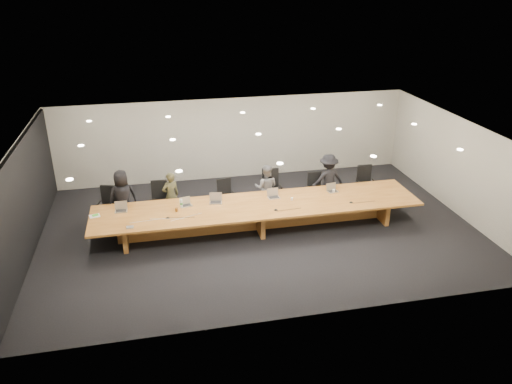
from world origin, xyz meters
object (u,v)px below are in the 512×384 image
water_bottle (181,204)px  av_box (130,227)px  chair_mid_right (271,189)px  person_d (328,179)px  amber_mug (177,210)px  conference_table (258,212)px  laptop_c (216,198)px  mic_center (276,210)px  paper_cup_near (292,199)px  mic_right (351,202)px  chair_right (316,189)px  chair_far_right (366,183)px  paper_cup_far (334,191)px  chair_mid_left (226,196)px  laptop_d (274,194)px  person_b (171,196)px  person_a (123,198)px  laptop_e (333,188)px  mic_left (168,218)px  laptop_b (186,202)px  chair_far_left (108,206)px  chair_left (160,200)px  laptop_a (121,207)px  person_c (266,188)px

water_bottle → av_box: 1.63m
chair_mid_right → person_d: (1.77, -0.08, 0.20)m
chair_mid_right → amber_mug: (-2.91, -1.25, 0.20)m
conference_table → laptop_c: 1.24m
chair_mid_right → mic_center: chair_mid_right is taller
paper_cup_near → mic_right: 1.64m
chair_right → amber_mug: size_ratio=10.16×
chair_far_right → paper_cup_far: 1.72m
chair_mid_left → chair_mid_right: 1.38m
av_box → laptop_d: bearing=13.4°
person_b → chair_mid_right: bearing=161.2°
person_a → mic_right: person_a is taller
laptop_c → laptop_e: (3.44, 0.05, -0.02)m
laptop_e → mic_left: 4.85m
conference_table → laptop_b: 2.00m
person_a → chair_far_left: bearing=-28.8°
laptop_c → mic_left: size_ratio=3.31×
conference_table → chair_right: 2.39m
chair_mid_left → chair_mid_right: (1.38, 0.00, 0.09)m
chair_mid_left → laptop_e: bearing=-26.3°
chair_mid_right → mic_left: 3.56m
conference_table → person_b: 2.62m
chair_far_left → chair_far_right: bearing=14.8°
chair_mid_right → chair_right: bearing=0.2°
person_b → water_bottle: (0.24, -0.94, 0.16)m
chair_left → laptop_c: bearing=-29.6°
person_b → laptop_a: person_b is taller
conference_table → mic_center: mic_center is taller
laptop_d → paper_cup_near: (0.46, -0.26, -0.09)m
av_box → mic_left: same height
chair_left → mic_center: size_ratio=10.15×
laptop_a → amber_mug: bearing=-10.3°
conference_table → person_d: person_d is taller
person_a → mic_right: (6.20, -1.54, -0.05)m
conference_table → laptop_c: (-1.13, 0.36, 0.36)m
chair_mid_left → laptop_c: same height
chair_right → paper_cup_near: (-1.09, -1.10, 0.27)m
chair_far_right → paper_cup_far: size_ratio=12.12×
laptop_b → water_bottle: 0.16m
laptop_a → water_bottle: size_ratio=1.39×
paper_cup_far → chair_mid_right: bearing=149.6°
chair_right → mic_left: size_ratio=10.05×
person_c → av_box: (-3.93, -1.80, 0.04)m
laptop_e → mic_left: size_ratio=2.93×
chair_far_left → water_bottle: size_ratio=4.72×
av_box → mic_center: size_ratio=1.62×
chair_far_right → person_b: 6.06m
water_bottle → amber_mug: water_bottle is taller
laptop_e → amber_mug: bearing=175.7°
laptop_e → amber_mug: laptop_e is taller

